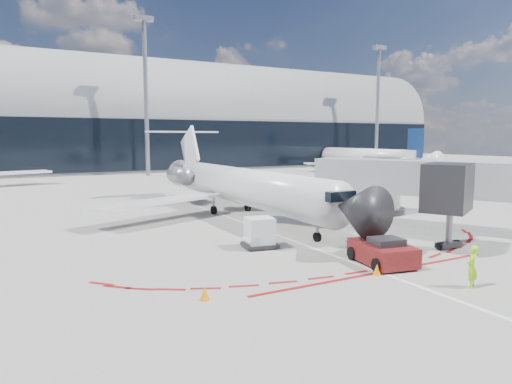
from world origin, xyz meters
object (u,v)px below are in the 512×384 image
uld_container (260,233)px  pushback_tug (383,252)px  ramp_worker (472,266)px  regional_jet (238,185)px

uld_container → pushback_tug: bearing=-48.0°
pushback_tug → ramp_worker: bearing=-69.7°
regional_jet → pushback_tug: (-0.05, -16.49, -1.89)m
pushback_tug → uld_container: size_ratio=2.62×
ramp_worker → uld_container: bearing=-89.7°
regional_jet → ramp_worker: regional_jet is taller
uld_container → regional_jet: bearing=79.6°
uld_container → ramp_worker: bearing=-57.0°
regional_jet → pushback_tug: bearing=-90.2°
regional_jet → pushback_tug: 16.60m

